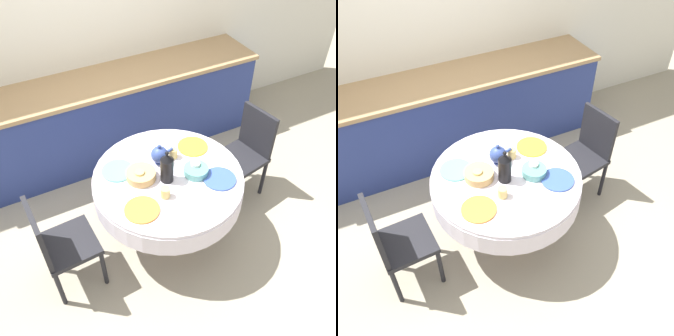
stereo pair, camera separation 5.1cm
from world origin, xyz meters
The scene contains 18 objects.
ground_plane centered at (0.00, 0.00, 0.00)m, with size 12.00×12.00×0.00m, color #9E937F.
wall_back centered at (0.00, 1.65, 1.30)m, with size 7.00×0.05×2.60m.
kitchen_counter centered at (0.00, 1.32, 0.46)m, with size 3.24×0.64×0.92m.
dining_table centered at (0.00, 0.00, 0.61)m, with size 1.20×1.20×0.74m.
chair_left centered at (0.92, 0.17, 0.51)m, with size 0.47×0.47×0.90m.
chair_right centered at (-0.94, -0.05, 0.51)m, with size 0.42×0.42×0.90m.
plate_near_left centered at (-0.33, -0.23, 0.74)m, with size 0.26×0.26×0.01m, color orange.
cup_near_left centered at (-0.12, -0.19, 0.78)m, with size 0.07×0.07×0.08m, color #DBB766.
plate_near_right centered at (0.33, -0.22, 0.74)m, with size 0.26×0.26×0.01m, color #3856AD.
cup_near_right centered at (0.22, -0.05, 0.78)m, with size 0.07×0.07×0.08m, color white.
plate_far_left centered at (-0.33, 0.23, 0.74)m, with size 0.26×0.26×0.01m, color #60BCB7.
cup_far_left centered at (-0.21, 0.06, 0.78)m, with size 0.07×0.07×0.08m, color #DBB766.
plate_far_right centered at (0.34, 0.21, 0.74)m, with size 0.26×0.26×0.01m, color yellow.
cup_far_right centered at (0.14, 0.17, 0.78)m, with size 0.07×0.07×0.08m, color #DBB766.
coffee_carafe centered at (-0.03, -0.04, 0.86)m, with size 0.10×0.10×0.29m.
teapot centered at (0.01, 0.17, 0.82)m, with size 0.19×0.14×0.18m.
bread_basket centered at (-0.20, 0.07, 0.77)m, with size 0.23×0.23×0.07m, color tan.
fruit_bowl centered at (0.20, -0.08, 0.77)m, with size 0.19×0.19×0.06m, color #569993.
Camera 1 is at (-0.97, -1.85, 2.79)m, focal length 40.00 mm.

